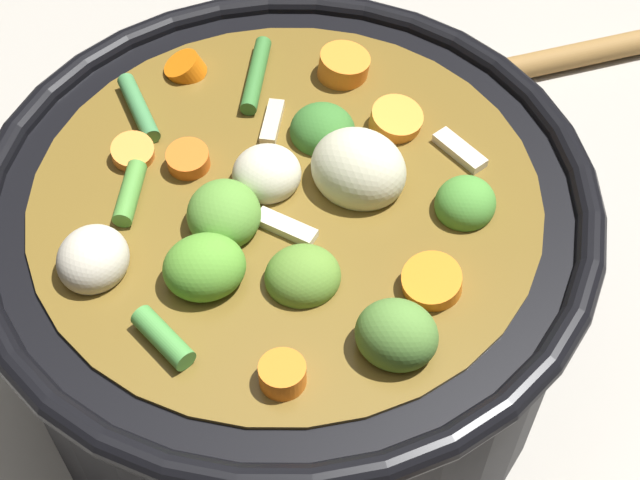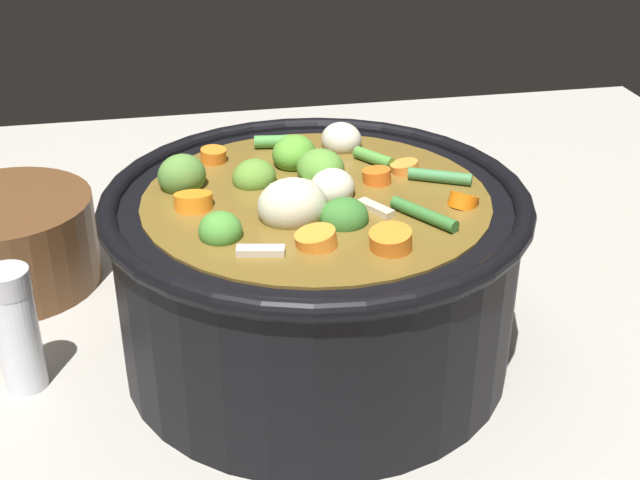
{
  "view_description": "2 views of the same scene",
  "coord_description": "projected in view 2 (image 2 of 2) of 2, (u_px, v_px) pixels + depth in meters",
  "views": [
    {
      "loc": [
        -0.19,
        0.21,
        0.46
      ],
      "look_at": [
        -0.02,
        -0.0,
        0.1
      ],
      "focal_mm": 52.05,
      "sensor_mm": 36.0,
      "label": 1
    },
    {
      "loc": [
        -0.1,
        -0.52,
        0.38
      ],
      "look_at": [
        0.0,
        -0.01,
        0.1
      ],
      "focal_mm": 47.94,
      "sensor_mm": 36.0,
      "label": 2
    }
  ],
  "objects": [
    {
      "name": "cooking_pot",
      "position": [
        316.0,
        270.0,
        0.62
      ],
      "size": [
        0.3,
        0.3,
        0.16
      ],
      "color": "black",
      "rests_on": "ground_plane"
    },
    {
      "name": "ground_plane",
      "position": [
        316.0,
        352.0,
        0.65
      ],
      "size": [
        1.1,
        1.1,
        0.0
      ],
      "primitive_type": "plane",
      "color": "#9E998E"
    },
    {
      "name": "small_saucepan",
      "position": [
        5.0,
        242.0,
        0.72
      ],
      "size": [
        0.23,
        0.15,
        0.08
      ],
      "color": "brown",
      "rests_on": "ground_plane"
    },
    {
      "name": "salt_shaker",
      "position": [
        17.0,
        327.0,
        0.6
      ],
      "size": [
        0.03,
        0.03,
        0.1
      ],
      "color": "silver",
      "rests_on": "ground_plane"
    }
  ]
}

